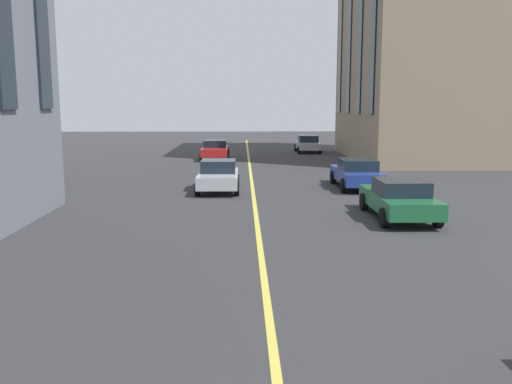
{
  "coord_description": "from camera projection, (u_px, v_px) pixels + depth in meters",
  "views": [
    {
      "loc": [
        0.19,
        0.48,
        3.88
      ],
      "look_at": [
        12.81,
        0.16,
        1.85
      ],
      "focal_mm": 38.27,
      "sensor_mm": 36.0,
      "label": 1
    }
  ],
  "objects": [
    {
      "name": "lane_centre_line",
      "position": [
        255.0,
        210.0,
        20.18
      ],
      "size": [
        80.0,
        0.16,
        0.01
      ],
      "color": "#D8C64C",
      "rests_on": "ground_plane"
    },
    {
      "name": "car_silver_oncoming",
      "position": [
        218.0,
        176.0,
        24.65
      ],
      "size": [
        3.9,
        1.89,
        1.4
      ],
      "color": "#B7BABF",
      "rests_on": "ground_plane"
    },
    {
      "name": "car_blue_near",
      "position": [
        357.0,
        173.0,
        25.56
      ],
      "size": [
        4.4,
        1.95,
        1.37
      ],
      "color": "navy",
      "rests_on": "ground_plane"
    },
    {
      "name": "car_green_mid",
      "position": [
        399.0,
        198.0,
        18.68
      ],
      "size": [
        4.4,
        1.95,
        1.37
      ],
      "color": "#1E6038",
      "rests_on": "ground_plane"
    },
    {
      "name": "car_red_far",
      "position": [
        215.0,
        150.0,
        38.92
      ],
      "size": [
        4.4,
        1.95,
        1.37
      ],
      "color": "#B21E1E",
      "rests_on": "ground_plane"
    },
    {
      "name": "car_silver_parked_b",
      "position": [
        308.0,
        144.0,
        44.67
      ],
      "size": [
        3.9,
        1.89,
        1.4
      ],
      "color": "#B7BABF",
      "rests_on": "ground_plane"
    }
  ]
}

